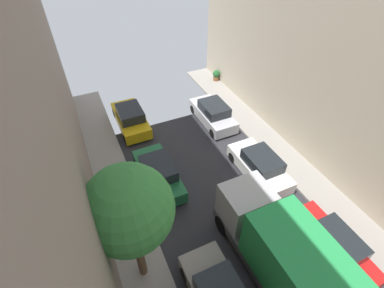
{
  "coord_description": "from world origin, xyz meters",
  "views": [
    {
      "loc": [
        -5.4,
        0.47,
        12.12
      ],
      "look_at": [
        0.12,
        12.45,
        0.5
      ],
      "focal_mm": 26.25,
      "sensor_mm": 36.0,
      "label": 1
    }
  ],
  "objects": [
    {
      "name": "parked_car_left_4",
      "position": [
        -2.7,
        10.76,
        0.72
      ],
      "size": [
        1.78,
        4.2,
        1.57
      ],
      "color": "#1E6638",
      "rests_on": "ground"
    },
    {
      "name": "delivery_truck",
      "position": [
        0.0,
        3.82,
        1.79
      ],
      "size": [
        2.26,
        6.6,
        3.38
      ],
      "color": "#4C4C51",
      "rests_on": "ground"
    },
    {
      "name": "potted_plant_2",
      "position": [
        5.71,
        19.6,
        0.63
      ],
      "size": [
        0.61,
        0.61,
        0.91
      ],
      "color": "brown",
      "rests_on": "sidewalk_right"
    },
    {
      "name": "street_tree_2",
      "position": [
        -5.02,
        6.21,
        4.56
      ],
      "size": [
        3.06,
        3.06,
        5.98
      ],
      "color": "brown",
      "rests_on": "sidewalk_left"
    },
    {
      "name": "parked_car_right_4",
      "position": [
        2.7,
        14.53,
        0.72
      ],
      "size": [
        1.78,
        4.2,
        1.57
      ],
      "color": "silver",
      "rests_on": "ground"
    },
    {
      "name": "parked_car_right_2",
      "position": [
        2.7,
        3.57,
        0.72
      ],
      "size": [
        1.78,
        4.2,
        1.57
      ],
      "color": "red",
      "rests_on": "ground"
    },
    {
      "name": "parked_car_left_5",
      "position": [
        -2.7,
        16.4,
        0.72
      ],
      "size": [
        1.78,
        4.2,
        1.57
      ],
      "color": "gold",
      "rests_on": "ground"
    },
    {
      "name": "parked_car_right_3",
      "position": [
        2.7,
        8.9,
        0.72
      ],
      "size": [
        1.78,
        4.2,
        1.57
      ],
      "color": "white",
      "rests_on": "ground"
    }
  ]
}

